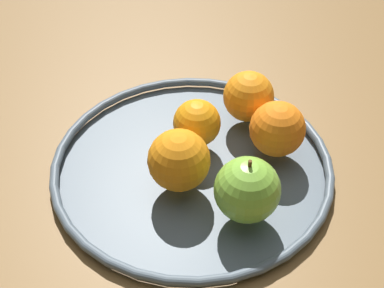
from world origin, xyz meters
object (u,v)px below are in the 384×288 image
at_px(fruit_bowl, 192,165).
at_px(apple, 250,188).
at_px(orange_front_left, 197,123).
at_px(orange_back_right, 249,96).
at_px(orange_center, 179,160).
at_px(orange_back_left, 277,129).

height_order(fruit_bowl, apple, apple).
distance_m(orange_front_left, orange_back_right, 0.09).
xyz_separation_m(orange_front_left, orange_center, (-0.06, -0.05, 0.01)).
distance_m(fruit_bowl, apple, 0.12).
bearing_deg(orange_back_left, apple, -148.86).
distance_m(apple, orange_center, 0.10).
distance_m(fruit_bowl, orange_back_left, 0.12).
height_order(apple, orange_front_left, apple).
xyz_separation_m(apple, orange_center, (-0.04, 0.09, -0.00)).
bearing_deg(orange_center, orange_front_left, 37.54).
relative_size(apple, orange_center, 1.11).
xyz_separation_m(apple, orange_back_right, (0.11, 0.14, -0.00)).
bearing_deg(orange_back_left, orange_center, 169.03).
height_order(orange_back_right, orange_back_left, orange_back_left).
distance_m(orange_back_right, orange_back_left, 0.08).
height_order(apple, orange_back_left, apple).
xyz_separation_m(fruit_bowl, orange_front_left, (0.03, 0.03, 0.04)).
height_order(fruit_bowl, orange_center, orange_center).
height_order(orange_center, orange_back_right, orange_center).
xyz_separation_m(orange_front_left, orange_back_right, (0.09, -0.00, 0.00)).
relative_size(orange_front_left, orange_back_left, 0.87).
height_order(apple, orange_center, apple).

